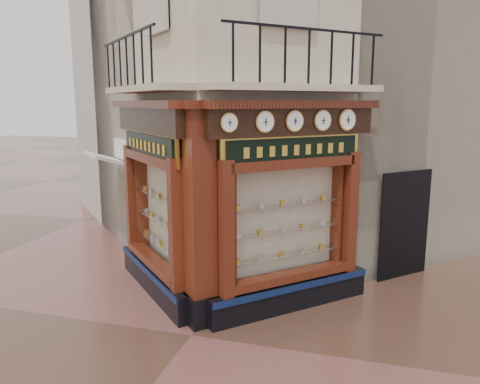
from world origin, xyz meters
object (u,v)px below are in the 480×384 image
at_px(clock_d, 322,120).
at_px(signboard_right, 294,150).
at_px(clock_a, 229,123).
at_px(clock_e, 347,120).
at_px(clock_b, 265,122).
at_px(awning, 110,253).
at_px(clock_c, 294,121).
at_px(corner_pilaster, 200,219).
at_px(signboard_left, 149,146).

bearing_deg(clock_d, signboard_right, 168.35).
bearing_deg(clock_a, clock_e, 0.00).
bearing_deg(clock_b, clock_a, -180.00).
bearing_deg(clock_e, clock_b, 180.00).
xyz_separation_m(clock_e, awning, (-6.08, 1.31, -3.62)).
bearing_deg(clock_d, clock_c, -180.00).
height_order(clock_a, clock_e, clock_e).
xyz_separation_m(clock_d, clock_e, (0.41, 0.41, 0.00)).
bearing_deg(signboard_right, clock_c, -129.14).
bearing_deg(clock_b, clock_c, 0.00).
height_order(clock_d, signboard_right, clock_d).
bearing_deg(clock_c, corner_pilaster, 165.57).
bearing_deg(awning, signboard_left, -176.56).
height_order(clock_a, signboard_right, clock_a).
bearing_deg(signboard_left, clock_c, -137.76).
relative_size(clock_a, clock_d, 0.84).
bearing_deg(clock_e, signboard_left, 145.68).
distance_m(clock_a, signboard_left, 2.34).
bearing_deg(signboard_right, clock_e, -5.62).
height_order(awning, signboard_left, signboard_left).
xyz_separation_m(clock_a, signboard_left, (-2.01, 1.06, -0.52)).
height_order(clock_e, signboard_left, clock_e).
bearing_deg(clock_e, signboard_right, 174.38).
distance_m(corner_pilaster, clock_d, 2.86).
height_order(clock_a, signboard_left, clock_a).
distance_m(corner_pilaster, clock_c, 2.40).
bearing_deg(clock_c, clock_d, 0.00).
distance_m(corner_pilaster, awning, 5.21).
distance_m(clock_c, signboard_right, 0.54).
distance_m(corner_pilaster, signboard_right, 2.12).
height_order(clock_a, clock_c, clock_c).
height_order(clock_b, clock_d, clock_d).
height_order(corner_pilaster, clock_a, corner_pilaster).
bearing_deg(clock_b, signboard_right, 8.90).
height_order(clock_d, signboard_left, clock_d).
bearing_deg(awning, corner_pilaster, -174.06).
relative_size(corner_pilaster, signboard_left, 1.79).
distance_m(clock_e, awning, 7.20).
bearing_deg(signboard_right, clock_a, -175.47).
height_order(corner_pilaster, clock_d, corner_pilaster).
xyz_separation_m(corner_pilaster, clock_a, (0.55, -0.05, 1.67)).
height_order(clock_b, signboard_right, clock_b).
relative_size(awning, signboard_left, 0.60).
bearing_deg(clock_e, clock_c, 180.00).
bearing_deg(awning, clock_e, -147.18).
bearing_deg(clock_b, clock_d, 0.00).
height_order(clock_b, clock_c, clock_c).
height_order(clock_e, awning, clock_e).
distance_m(clock_d, signboard_right, 0.75).
xyz_separation_m(clock_c, awning, (-5.22, 2.17, -3.62)).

